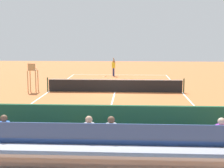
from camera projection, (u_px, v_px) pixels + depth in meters
ground_plane at (115, 92)px, 24.41m from camera, size 60.00×60.00×0.00m
court_line_markings at (115, 92)px, 24.44m from camera, size 10.10×22.20×0.01m
tennis_net at (115, 85)px, 24.33m from camera, size 10.30×0.10×1.07m
backdrop_wall at (95, 136)px, 10.43m from camera, size 18.00×0.16×2.00m
bleacher_stand at (88, 151)px, 9.10m from camera, size 9.06×2.40×2.48m
umpire_chair at (32, 74)px, 24.44m from camera, size 0.67×0.67×2.14m
courtside_bench at (195, 143)px, 11.03m from camera, size 1.80×0.40×0.93m
equipment_bag at (133, 154)px, 11.08m from camera, size 0.90×0.36×0.36m
tennis_player at (114, 66)px, 34.08m from camera, size 0.46×0.56×1.93m
tennis_racket at (104, 77)px, 33.68m from camera, size 0.52×0.51×0.03m
tennis_ball_near at (131, 79)px, 31.90m from camera, size 0.07×0.07×0.07m
tennis_ball_far at (135, 80)px, 30.90m from camera, size 0.07×0.07×0.07m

